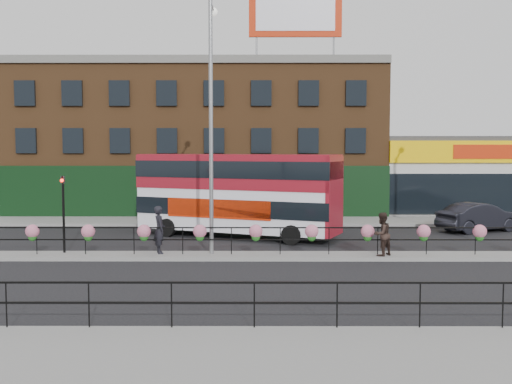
{
  "coord_description": "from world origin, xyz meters",
  "views": [
    {
      "loc": [
        0.09,
        -24.3,
        4.46
      ],
      "look_at": [
        0.0,
        3.0,
        2.5
      ],
      "focal_mm": 42.0,
      "sensor_mm": 36.0,
      "label": 1
    }
  ],
  "objects_px": {
    "pedestrian_a": "(159,230)",
    "lamp_column_west": "(211,105)",
    "double_decker_bus": "(237,187)",
    "car": "(479,217)",
    "pedestrian_b": "(382,234)"
  },
  "relations": [
    {
      "from": "car",
      "to": "lamp_column_west",
      "type": "bearing_deg",
      "value": 95.28
    },
    {
      "from": "pedestrian_b",
      "to": "lamp_column_west",
      "type": "relative_size",
      "value": 0.17
    },
    {
      "from": "lamp_column_west",
      "to": "car",
      "type": "bearing_deg",
      "value": 28.33
    },
    {
      "from": "double_decker_bus",
      "to": "pedestrian_a",
      "type": "distance_m",
      "value": 6.41
    },
    {
      "from": "car",
      "to": "pedestrian_a",
      "type": "relative_size",
      "value": 2.55
    },
    {
      "from": "car",
      "to": "pedestrian_a",
      "type": "distance_m",
      "value": 17.85
    },
    {
      "from": "car",
      "to": "lamp_column_west",
      "type": "relative_size",
      "value": 0.48
    },
    {
      "from": "lamp_column_west",
      "to": "pedestrian_a",
      "type": "bearing_deg",
      "value": -174.12
    },
    {
      "from": "double_decker_bus",
      "to": "car",
      "type": "height_order",
      "value": "double_decker_bus"
    },
    {
      "from": "lamp_column_west",
      "to": "double_decker_bus",
      "type": "bearing_deg",
      "value": 80.47
    },
    {
      "from": "car",
      "to": "pedestrian_b",
      "type": "height_order",
      "value": "pedestrian_b"
    },
    {
      "from": "pedestrian_a",
      "to": "lamp_column_west",
      "type": "relative_size",
      "value": 0.19
    },
    {
      "from": "pedestrian_a",
      "to": "lamp_column_west",
      "type": "distance_m",
      "value": 5.59
    },
    {
      "from": "double_decker_bus",
      "to": "pedestrian_a",
      "type": "height_order",
      "value": "double_decker_bus"
    },
    {
      "from": "double_decker_bus",
      "to": "car",
      "type": "xyz_separation_m",
      "value": [
        13.05,
        2.28,
        -1.8
      ]
    }
  ]
}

